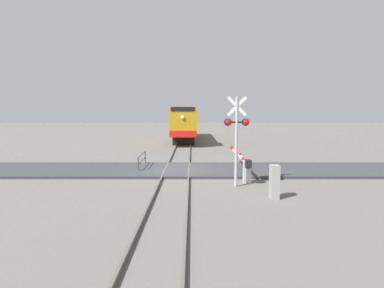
{
  "coord_description": "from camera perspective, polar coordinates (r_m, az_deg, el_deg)",
  "views": [
    {
      "loc": [
        0.91,
        -18.22,
        3.61
      ],
      "look_at": [
        0.91,
        1.08,
        1.53
      ],
      "focal_mm": 28.48,
      "sensor_mm": 36.0,
      "label": 1
    }
  ],
  "objects": [
    {
      "name": "rail_track_right",
      "position": [
        18.56,
        -0.59,
        -4.84
      ],
      "size": [
        0.08,
        80.0,
        0.15
      ],
      "primitive_type": "cube",
      "color": "#59544C",
      "rests_on": "ground_plane"
    },
    {
      "name": "crossing_signal",
      "position": [
        14.56,
        8.36,
        2.54
      ],
      "size": [
        1.18,
        0.33,
        4.32
      ],
      "color": "#ADADB2",
      "rests_on": "ground_plane"
    },
    {
      "name": "rail_track_left",
      "position": [
        18.63,
        -5.02,
        -4.82
      ],
      "size": [
        0.08,
        80.0,
        0.15
      ],
      "primitive_type": "cube",
      "color": "#59544C",
      "rests_on": "ground_plane"
    },
    {
      "name": "utility_cabinet",
      "position": [
        13.14,
        15.19,
        -6.85
      ],
      "size": [
        0.36,
        0.41,
        1.41
      ],
      "primitive_type": "cube",
      "color": "#999993",
      "rests_on": "ground_plane"
    },
    {
      "name": "guard_railing",
      "position": [
        19.44,
        -9.35,
        -2.77
      ],
      "size": [
        0.08,
        2.82,
        0.95
      ],
      "color": "#4C4742",
      "rests_on": "ground_plane"
    },
    {
      "name": "crossing_gate",
      "position": [
        16.61,
        9.62,
        -3.7
      ],
      "size": [
        0.36,
        6.96,
        1.25
      ],
      "color": "silver",
      "rests_on": "ground_plane"
    },
    {
      "name": "ground_plane",
      "position": [
        18.59,
        -2.8,
        -5.06
      ],
      "size": [
        160.0,
        160.0,
        0.0
      ],
      "primitive_type": "plane",
      "color": "#605E59"
    },
    {
      "name": "locomotive",
      "position": [
        38.27,
        -1.36,
        3.98
      ],
      "size": [
        2.75,
        17.55,
        4.08
      ],
      "color": "black",
      "rests_on": "ground_plane"
    },
    {
      "name": "road_surface",
      "position": [
        18.58,
        -2.81,
        -4.84
      ],
      "size": [
        36.0,
        4.57,
        0.15
      ],
      "primitive_type": "cube",
      "color": "#38383A",
      "rests_on": "ground_plane"
    }
  ]
}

